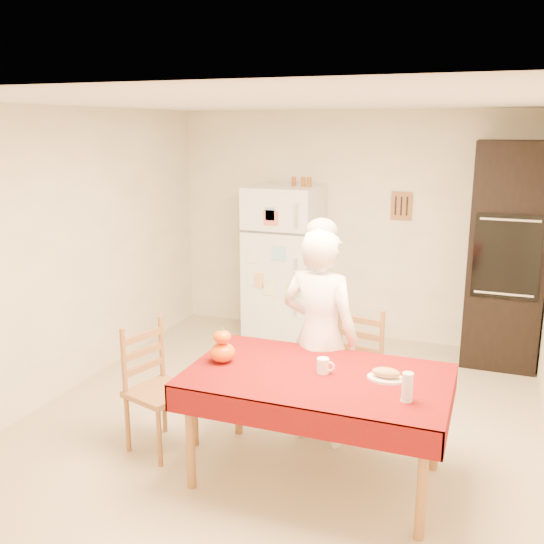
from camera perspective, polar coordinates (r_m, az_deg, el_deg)
The scene contains 17 objects.
floor at distance 5.10m, azimuth 0.94°, elevation -13.65°, with size 4.50×4.50×0.00m, color tan.
room_shell at distance 4.59m, azimuth 1.04°, elevation 4.66°, with size 4.02×4.52×2.51m.
refrigerator at distance 6.69m, azimuth 1.13°, elevation 0.81°, with size 0.75×0.74×1.70m.
oven_cabinet at distance 6.32m, azimuth 21.19°, elevation 1.44°, with size 0.70×0.62×2.20m.
dining_table at distance 4.04m, azimuth 4.29°, elevation -10.44°, with size 1.70×1.00×0.76m.
chair_far at distance 4.86m, azimuth 7.74°, elevation -8.60°, with size 0.48×0.47×0.95m.
chair_left at distance 4.59m, azimuth -11.03°, elevation -10.16°, with size 0.50×0.52×0.95m.
seated_woman at distance 4.49m, azimuth 4.49°, elevation -6.10°, with size 0.60×0.39×1.65m, color white.
coffee_mug at distance 4.01m, azimuth 4.82°, elevation -8.78°, with size 0.08×0.08×0.10m, color white.
pumpkin_lower at distance 4.19m, azimuth -4.69°, elevation -7.56°, with size 0.18×0.18×0.13m, color #D93B05.
pumpkin_upper at distance 4.15m, azimuth -4.72°, elevation -6.11°, with size 0.12×0.12×0.09m, color #D24B04.
wine_glass at distance 3.69m, azimuth 12.61°, elevation -10.52°, with size 0.07×0.07×0.18m, color silver.
bread_plate at distance 3.98m, azimuth 10.67°, elevation -9.83°, with size 0.24×0.24×0.02m, color white.
bread_loaf at distance 3.96m, azimuth 10.69°, elevation -9.29°, with size 0.18×0.10×0.06m, color #A58551.
spice_jar_left at distance 6.56m, azimuth 2.07°, elevation 8.52°, with size 0.05×0.05×0.10m, color brown.
spice_jar_mid at distance 6.53m, azimuth 2.96°, elevation 8.49°, with size 0.05×0.05×0.10m, color #96521B.
spice_jar_right at distance 6.51m, azimuth 3.52°, elevation 8.46°, with size 0.05×0.05×0.10m, color #90571A.
Camera 1 is at (1.51, -4.27, 2.35)m, focal length 40.00 mm.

